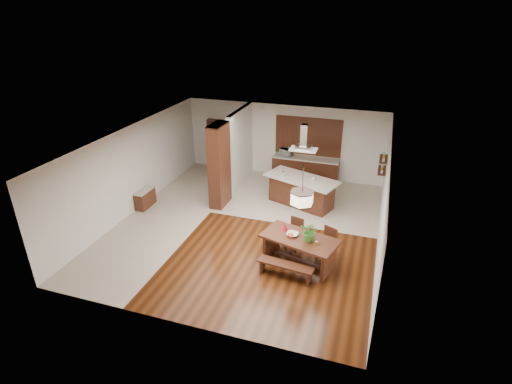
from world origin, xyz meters
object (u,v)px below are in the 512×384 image
(hallway_console, at_px, (145,198))
(pendant_lantern, at_px, (302,189))
(island_cup, at_px, (313,179))
(dining_bench, at_px, (285,271))
(dining_chair_left, at_px, (294,234))
(dining_chair_right, at_px, (326,244))
(microwave, at_px, (286,152))
(kitchen_island, at_px, (301,191))
(dining_table, at_px, (299,245))
(fruit_bowl, at_px, (292,234))
(range_hood, at_px, (304,137))
(foliage_plant, at_px, (310,232))

(hallway_console, relative_size, pendant_lantern, 0.67)
(hallway_console, xyz_separation_m, island_cup, (5.53, 1.71, 0.78))
(dining_bench, xyz_separation_m, dining_chair_left, (-0.12, 1.41, 0.25))
(dining_chair_right, distance_m, microwave, 5.84)
(hallway_console, distance_m, dining_chair_left, 5.58)
(kitchen_island, bearing_deg, dining_chair_right, -46.32)
(dining_table, bearing_deg, hallway_console, 163.85)
(dining_bench, xyz_separation_m, island_cup, (-0.08, 4.09, 0.88))
(fruit_bowl, height_order, kitchen_island, kitchen_island)
(island_cup, bearing_deg, dining_bench, -88.81)
(microwave, bearing_deg, fruit_bowl, -53.74)
(dining_chair_right, relative_size, range_hood, 1.04)
(pendant_lantern, distance_m, range_hood, 3.58)
(range_hood, xyz_separation_m, island_cup, (0.42, -0.11, -1.37))
(microwave, bearing_deg, dining_bench, -55.35)
(range_hood, bearing_deg, dining_bench, -83.19)
(pendant_lantern, relative_size, range_hood, 1.46)
(fruit_bowl, relative_size, kitchen_island, 0.11)
(island_cup, bearing_deg, range_hood, 165.71)
(island_cup, bearing_deg, kitchen_island, 166.27)
(fruit_bowl, height_order, island_cup, island_cup)
(range_hood, height_order, island_cup, range_hood)
(kitchen_island, distance_m, range_hood, 1.93)
(microwave, bearing_deg, kitchen_island, -42.89)
(dining_table, xyz_separation_m, range_hood, (-0.70, 3.50, 1.85))
(microwave, bearing_deg, foliage_plant, -49.64)
(dining_table, bearing_deg, microwave, 107.53)
(hallway_console, relative_size, microwave, 1.77)
(foliage_plant, bearing_deg, microwave, 109.80)
(dining_bench, xyz_separation_m, range_hood, (-0.50, 4.19, 2.26))
(kitchen_island, bearing_deg, foliage_plant, -54.83)
(dining_bench, height_order, kitchen_island, kitchen_island)
(dining_chair_right, relative_size, fruit_bowl, 3.02)
(range_hood, relative_size, island_cup, 6.92)
(dining_bench, relative_size, kitchen_island, 0.54)
(hallway_console, distance_m, kitchen_island, 5.43)
(dining_table, distance_m, dining_bench, 0.83)
(kitchen_island, height_order, island_cup, island_cup)
(dining_table, height_order, island_cup, island_cup)
(pendant_lantern, xyz_separation_m, range_hood, (-0.70, 3.50, 0.22))
(dining_chair_left, bearing_deg, hallway_console, -174.58)
(dining_bench, relative_size, fruit_bowl, 4.75)
(pendant_lantern, bearing_deg, dining_bench, -105.83)
(island_cup, distance_m, microwave, 2.78)
(range_hood, bearing_deg, dining_chair_left, -82.14)
(range_hood, bearing_deg, kitchen_island, -90.00)
(foliage_plant, relative_size, kitchen_island, 0.20)
(hallway_console, relative_size, dining_table, 0.40)
(dining_bench, distance_m, dining_chair_right, 1.44)
(fruit_bowl, relative_size, range_hood, 0.34)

